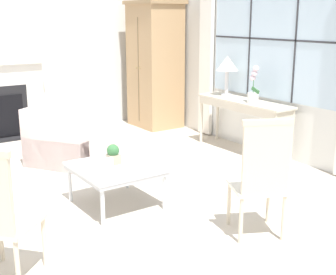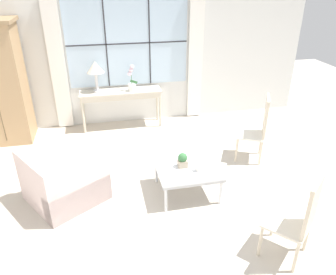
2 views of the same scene
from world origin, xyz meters
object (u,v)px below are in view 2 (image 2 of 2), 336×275
at_px(accent_chair_wooden, 300,216).
at_px(pillar_candle, 200,167).
at_px(coffee_table, 187,169).
at_px(side_chair_wooden, 258,126).
at_px(potted_orchid, 131,81).
at_px(table_lamp, 95,68).
at_px(armchair_upholstered, 63,183).
at_px(console_table, 121,95).
at_px(potted_plant_small, 183,160).

distance_m(accent_chair_wooden, pillar_candle, 1.43).
distance_m(coffee_table, pillar_candle, 0.22).
relative_size(side_chair_wooden, accent_chair_wooden, 1.04).
relative_size(potted_orchid, pillar_candle, 3.45).
bearing_deg(coffee_table, accent_chair_wooden, -59.72).
bearing_deg(pillar_candle, table_lamp, 115.62).
bearing_deg(pillar_candle, potted_orchid, 103.54).
distance_m(accent_chair_wooden, coffee_table, 1.62).
relative_size(potted_orchid, armchair_upholstered, 0.42).
bearing_deg(accent_chair_wooden, coffee_table, 120.28).
relative_size(table_lamp, potted_orchid, 1.14).
xyz_separation_m(console_table, potted_orchid, (0.22, -0.05, 0.27)).
bearing_deg(potted_plant_small, accent_chair_wooden, -57.91).
bearing_deg(armchair_upholstered, accent_chair_wooden, -32.44).
height_order(coffee_table, potted_plant_small, potted_plant_small).
relative_size(console_table, table_lamp, 2.71).
bearing_deg(armchair_upholstered, console_table, 66.11).
bearing_deg(potted_plant_small, coffee_table, -11.46).
bearing_deg(coffee_table, potted_orchid, 101.36).
height_order(side_chair_wooden, coffee_table, side_chair_wooden).
height_order(table_lamp, coffee_table, table_lamp).
xyz_separation_m(coffee_table, potted_plant_small, (-0.07, 0.01, 0.15)).
bearing_deg(side_chair_wooden, console_table, 139.56).
bearing_deg(side_chair_wooden, armchair_upholstered, -170.94).
distance_m(armchair_upholstered, pillar_candle, 1.85).
distance_m(potted_orchid, armchair_upholstered, 2.58).
height_order(armchair_upholstered, accent_chair_wooden, accent_chair_wooden).
height_order(side_chair_wooden, pillar_candle, side_chair_wooden).
bearing_deg(accent_chair_wooden, table_lamp, 116.61).
bearing_deg(side_chair_wooden, accent_chair_wooden, -104.74).
height_order(armchair_upholstered, side_chair_wooden, side_chair_wooden).
height_order(console_table, potted_plant_small, console_table).
relative_size(side_chair_wooden, pillar_candle, 7.41).
distance_m(coffee_table, potted_plant_small, 0.16).
distance_m(armchair_upholstered, coffee_table, 1.70).
xyz_separation_m(console_table, potted_plant_small, (0.62, -2.41, -0.13)).
xyz_separation_m(table_lamp, side_chair_wooden, (2.48, -1.80, -0.61)).
bearing_deg(console_table, table_lamp, 172.95).
height_order(console_table, coffee_table, console_table).
relative_size(console_table, armchair_upholstered, 1.29).
bearing_deg(armchair_upholstered, pillar_candle, -10.41).
xyz_separation_m(console_table, side_chair_wooden, (2.05, -1.75, -0.07)).
distance_m(potted_orchid, coffee_table, 2.49).
bearing_deg(console_table, coffee_table, -74.06).
xyz_separation_m(accent_chair_wooden, potted_plant_small, (-0.88, 1.40, -0.04)).
distance_m(potted_orchid, pillar_candle, 2.62).
distance_m(side_chair_wooden, accent_chair_wooden, 2.14).
height_order(console_table, table_lamp, table_lamp).
relative_size(accent_chair_wooden, coffee_table, 1.24).
distance_m(potted_plant_small, pillar_candle, 0.25).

